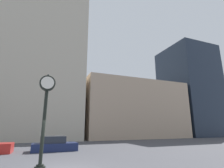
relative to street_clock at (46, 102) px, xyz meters
The scene contains 5 objects.
building_tall_tower 26.41m from the street_clock, 94.10° to the left, with size 15.95×12.00×31.27m.
building_storefront_row 29.46m from the street_clock, 52.81° to the left, with size 21.39×12.00×11.39m.
building_glass_modern 42.72m from the street_clock, 33.85° to the left, with size 11.26×12.00×22.56m.
street_clock is the anchor object (origin of this frame).
car_navy 7.86m from the street_clock, 80.86° to the left, with size 4.02×1.91×1.32m.
Camera 1 is at (-1.14, -10.03, 2.12)m, focal length 28.00 mm.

